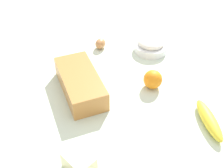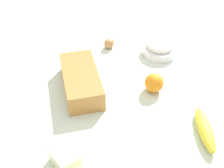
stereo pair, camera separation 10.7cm
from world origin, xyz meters
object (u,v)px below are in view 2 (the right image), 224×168
object	(u,v)px
flour_bowl	(160,48)
butter_block	(65,158)
orange_fruit	(154,83)
loaf_pan	(81,80)
egg_near_butter	(109,43)
banana	(205,129)

from	to	relation	value
flour_bowl	butter_block	xyz separation A→B (m)	(-0.46, 0.49, 0.00)
orange_fruit	loaf_pan	bearing A→B (deg)	71.79
loaf_pan	egg_near_butter	xyz separation A→B (m)	(0.25, -0.18, -0.02)
butter_block	banana	bearing A→B (deg)	-91.22
flour_bowl	orange_fruit	world-z (taller)	orange_fruit
butter_block	flour_bowl	bearing A→B (deg)	-47.33
butter_block	orange_fruit	bearing A→B (deg)	-58.08
banana	orange_fruit	bearing A→B (deg)	17.82
loaf_pan	orange_fruit	world-z (taller)	loaf_pan
banana	butter_block	xyz separation A→B (m)	(0.01, 0.46, 0.01)
flour_bowl	loaf_pan	bearing A→B (deg)	109.42
banana	egg_near_butter	xyz separation A→B (m)	(0.58, 0.16, 0.00)
banana	butter_block	size ratio (longest dim) A/B	2.11
butter_block	loaf_pan	bearing A→B (deg)	-19.49
flour_bowl	butter_block	distance (m)	0.67
flour_bowl	butter_block	bearing A→B (deg)	132.67
banana	egg_near_butter	distance (m)	0.60
flour_bowl	banana	size ratio (longest dim) A/B	0.79
loaf_pan	flour_bowl	xyz separation A→B (m)	(0.13, -0.38, -0.01)
egg_near_butter	banana	bearing A→B (deg)	-164.31
loaf_pan	banana	size ratio (longest dim) A/B	1.50
loaf_pan	flour_bowl	bearing A→B (deg)	-68.26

